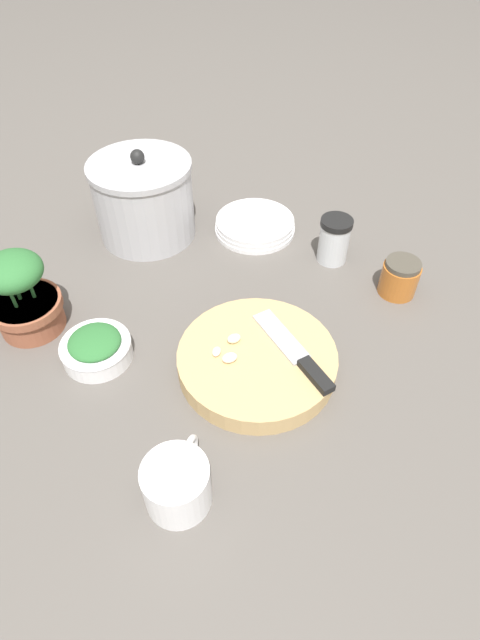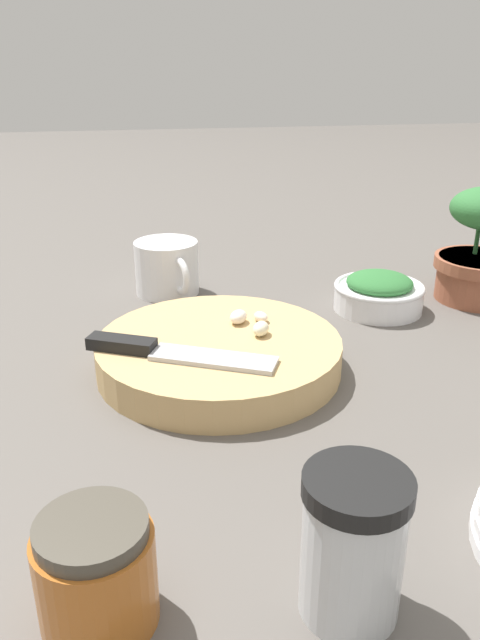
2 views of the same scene
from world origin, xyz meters
The scene contains 8 objects.
ground_plane centered at (0.00, 0.00, 0.00)m, with size 5.00×5.00×0.00m, color #56514C.
cutting_board centered at (-0.03, -0.07, 0.02)m, with size 0.26×0.26×0.04m.
chef_knife centered at (0.00, -0.12, 0.04)m, with size 0.11×0.19×0.01m.
garlic_cloves centered at (-0.06, -0.03, 0.04)m, with size 0.07×0.05×0.02m.
herb_bowl centered at (-0.16, 0.17, 0.02)m, with size 0.12×0.12×0.05m.
spice_jar centered at (0.30, -0.04, 0.05)m, with size 0.06×0.06×0.10m.
coffee_mug centered at (-0.28, -0.10, 0.04)m, with size 0.12×0.09×0.08m.
honey_jar centered at (0.28, -0.19, 0.04)m, with size 0.07×0.07×0.07m.
Camera 2 is at (0.56, -0.16, 0.31)m, focal length 35.00 mm.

